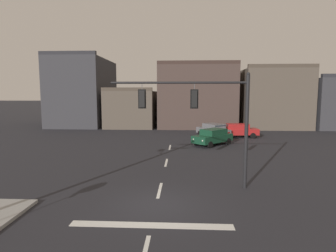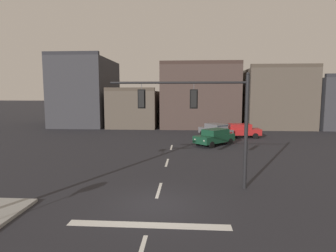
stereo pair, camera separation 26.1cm
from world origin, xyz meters
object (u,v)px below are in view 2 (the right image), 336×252
(car_lot_middle, at_px, (215,137))
(car_lot_farside, at_px, (215,130))
(signal_mast_near_side, at_px, (205,110))
(car_lot_nearside, at_px, (241,130))

(car_lot_middle, relative_size, car_lot_farside, 0.94)
(car_lot_middle, bearing_deg, signal_mast_near_side, -98.20)
(car_lot_middle, height_order, car_lot_farside, same)
(car_lot_nearside, xyz_separation_m, car_lot_middle, (-3.54, -5.23, 0.00))
(car_lot_nearside, relative_size, car_lot_middle, 1.03)
(car_lot_farside, bearing_deg, signal_mast_near_side, -97.73)
(car_lot_nearside, bearing_deg, car_lot_middle, -124.09)
(signal_mast_near_side, relative_size, car_lot_nearside, 1.62)
(signal_mast_near_side, xyz_separation_m, car_lot_middle, (1.85, 12.87, -3.36))
(signal_mast_near_side, relative_size, car_lot_middle, 1.67)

